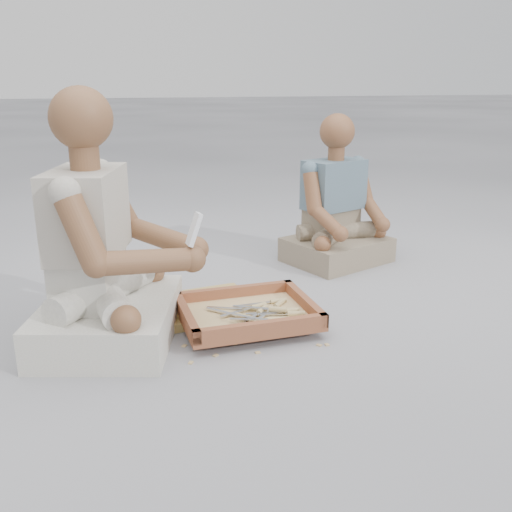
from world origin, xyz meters
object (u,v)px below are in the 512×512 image
object	(u,v)px
craftsman	(104,260)
tool_tray	(247,313)
carved_panel	(190,309)
companion	(337,214)

from	to	relation	value
craftsman	tool_tray	bearing A→B (deg)	101.50
carved_panel	craftsman	xyz separation A→B (m)	(-0.34, -0.17, 0.31)
craftsman	companion	xyz separation A→B (m)	(1.25, 0.68, -0.06)
carved_panel	tool_tray	xyz separation A→B (m)	(0.20, -0.21, 0.04)
tool_tray	companion	distance (m)	1.03
companion	craftsman	bearing A→B (deg)	7.58
carved_panel	companion	world-z (taller)	companion
companion	tool_tray	bearing A→B (deg)	24.84
carved_panel	companion	distance (m)	1.07
carved_panel	craftsman	size ratio (longest dim) A/B	0.58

